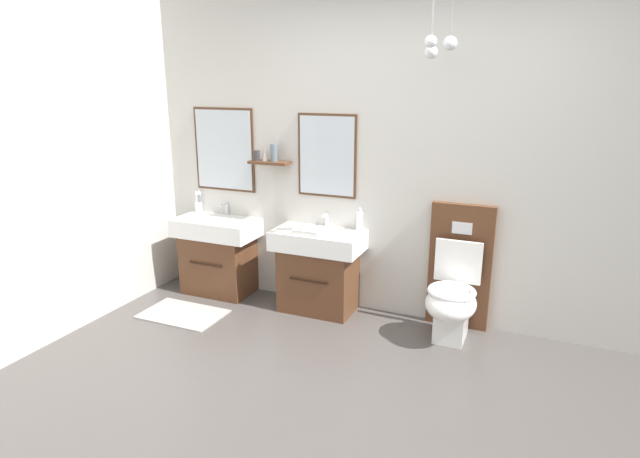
{
  "coord_description": "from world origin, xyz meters",
  "views": [
    {
      "loc": [
        0.95,
        -2.41,
        1.91
      ],
      "look_at": [
        -0.67,
        1.33,
        0.76
      ],
      "focal_mm": 29.87,
      "sensor_mm": 36.0,
      "label": 1
    }
  ],
  "objects": [
    {
      "name": "wall_left",
      "position": [
        -2.41,
        0.0,
        1.39
      ],
      "size": [
        0.12,
        3.56,
        2.77
      ],
      "primitive_type": "cube",
      "color": "beige",
      "rests_on": "ground"
    },
    {
      "name": "tap_on_right_sink",
      "position": [
        -0.74,
        1.63,
        0.77
      ],
      "size": [
        0.03,
        0.13,
        0.11
      ],
      "color": "silver",
      "rests_on": "vanity_sink_right"
    },
    {
      "name": "toothbrush_cup",
      "position": [
        -2.04,
        1.62,
        0.76
      ],
      "size": [
        0.07,
        0.07,
        0.2
      ],
      "color": "silver",
      "rests_on": "vanity_sink_left"
    },
    {
      "name": "bath_mat",
      "position": [
        -1.74,
        0.91,
        0.01
      ],
      "size": [
        0.68,
        0.44,
        0.01
      ],
      "primitive_type": "cube",
      "color": "#9E9993",
      "rests_on": "ground"
    },
    {
      "name": "soap_dispenser",
      "position": [
        -0.44,
        1.63,
        0.78
      ],
      "size": [
        0.06,
        0.06,
        0.19
      ],
      "color": "white",
      "rests_on": "vanity_sink_right"
    },
    {
      "name": "toilet",
      "position": [
        0.4,
        1.46,
        0.38
      ],
      "size": [
        0.48,
        0.62,
        1.0
      ],
      "color": "#56331E",
      "rests_on": "ground"
    },
    {
      "name": "vanity_sink_right",
      "position": [
        -0.74,
        1.48,
        0.37
      ],
      "size": [
        0.75,
        0.44,
        0.7
      ],
      "color": "#56331E",
      "rests_on": "ground"
    },
    {
      "name": "vanity_sink_left",
      "position": [
        -1.74,
        1.48,
        0.37
      ],
      "size": [
        0.75,
        0.44,
        0.7
      ],
      "color": "#56331E",
      "rests_on": "ground"
    },
    {
      "name": "tap_on_left_sink",
      "position": [
        -1.74,
        1.63,
        0.77
      ],
      "size": [
        0.03,
        0.13,
        0.11
      ],
      "color": "silver",
      "rests_on": "vanity_sink_left"
    },
    {
      "name": "wall_back",
      "position": [
        -0.02,
        1.72,
        1.39
      ],
      "size": [
        4.93,
        0.61,
        2.77
      ],
      "color": "beige",
      "rests_on": "ground"
    },
    {
      "name": "ground_plane",
      "position": [
        0.0,
        0.0,
        -0.05
      ],
      "size": [
        6.13,
        4.76,
        0.1
      ],
      "primitive_type": "cube",
      "color": "#4C4744",
      "rests_on": "ground"
    },
    {
      "name": "folded_hand_towel",
      "position": [
        -0.78,
        1.36,
        0.72
      ],
      "size": [
        0.22,
        0.16,
        0.04
      ],
      "primitive_type": "cube",
      "color": "white",
      "rests_on": "vanity_sink_right"
    }
  ]
}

